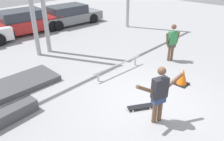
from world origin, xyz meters
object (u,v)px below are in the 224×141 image
(manual_pad, at_px, (18,84))
(parked_car_red, at_px, (24,22))
(skateboarder, at_px, (159,93))
(bystander, at_px, (172,41))
(skateboard, at_px, (140,107))
(traffic_cone, at_px, (183,77))
(grind_rail, at_px, (118,66))
(parked_car_grey, at_px, (69,15))

(manual_pad, distance_m, parked_car_red, 6.53)
(skateboarder, bearing_deg, manual_pad, 130.84)
(skateboarder, xyz_separation_m, bystander, (3.85, 1.78, -0.03))
(skateboard, bearing_deg, bystander, 49.66)
(bystander, distance_m, traffic_cone, 2.14)
(skateboard, relative_size, grind_rail, 0.32)
(skateboarder, bearing_deg, grind_rail, 81.64)
(manual_pad, relative_size, traffic_cone, 4.48)
(skateboard, distance_m, traffic_cone, 2.17)
(skateboarder, xyz_separation_m, skateboard, (0.16, 0.65, -0.85))
(skateboarder, bearing_deg, parked_car_red, 101.26)
(parked_car_red, bearing_deg, manual_pad, -114.43)
(skateboard, xyz_separation_m, bystander, (3.70, 1.13, 0.82))
(skateboard, relative_size, manual_pad, 0.30)
(manual_pad, bearing_deg, skateboarder, -68.82)
(skateboarder, distance_m, traffic_cone, 2.43)
(skateboard, xyz_separation_m, parked_car_grey, (4.34, 9.17, 0.55))
(parked_car_grey, bearing_deg, parked_car_red, 178.33)
(skateboard, bearing_deg, parked_car_red, 114.56)
(skateboarder, bearing_deg, traffic_cone, 30.22)
(parked_car_grey, bearing_deg, traffic_cone, -98.78)
(manual_pad, height_order, bystander, bystander)
(skateboard, distance_m, bystander, 3.95)
(parked_car_red, height_order, parked_car_grey, parked_car_red)
(manual_pad, bearing_deg, grind_rail, -29.81)
(grind_rail, distance_m, bystander, 2.65)
(skateboard, height_order, parked_car_red, parked_car_red)
(manual_pad, bearing_deg, parked_car_red, 60.14)
(grind_rail, height_order, parked_car_grey, parked_car_grey)
(grind_rail, relative_size, parked_car_grey, 0.54)
(grind_rail, bearing_deg, manual_pad, 150.19)
(parked_car_red, distance_m, parked_car_grey, 3.02)
(grind_rail, bearing_deg, skateboarder, -118.02)
(skateboarder, distance_m, manual_pad, 4.89)
(parked_car_red, bearing_deg, parked_car_grey, -0.60)
(parked_car_red, distance_m, traffic_cone, 9.75)
(grind_rail, distance_m, parked_car_grey, 7.78)
(parked_car_grey, xyz_separation_m, bystander, (-0.65, -8.04, 0.27))
(skateboarder, bearing_deg, parked_car_grey, 85.04)
(skateboarder, relative_size, traffic_cone, 2.82)
(bystander, bearing_deg, skateboarder, 50.40)
(grind_rail, xyz_separation_m, parked_car_grey, (3.07, 7.14, 0.32))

